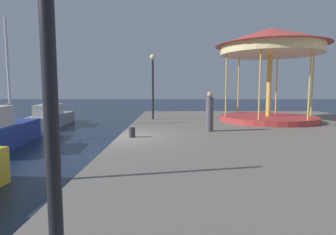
% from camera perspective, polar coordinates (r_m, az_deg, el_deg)
% --- Properties ---
extents(ground_plane, '(120.00, 120.00, 0.00)m').
position_cam_1_polar(ground_plane, '(11.45, -10.14, -7.78)').
color(ground_plane, '#162338').
extents(quay_dock, '(14.55, 24.89, 0.80)m').
position_cam_1_polar(quay_dock, '(12.33, 25.45, -5.39)').
color(quay_dock, slate).
rests_on(quay_dock, ground).
extents(sailboat_grey, '(2.39, 6.34, 6.13)m').
position_cam_1_polar(sailboat_grey, '(21.79, -23.02, -0.00)').
color(sailboat_grey, gray).
rests_on(sailboat_grey, ground).
extents(carousel, '(6.31, 6.31, 5.35)m').
position_cam_1_polar(carousel, '(17.33, 20.42, 12.53)').
color(carousel, '#B23333').
rests_on(carousel, quay_dock).
extents(lamp_post_mid_promenade, '(0.36, 0.36, 4.00)m').
position_cam_1_polar(lamp_post_mid_promenade, '(17.21, -3.16, 8.83)').
color(lamp_post_mid_promenade, black).
rests_on(lamp_post_mid_promenade, quay_dock).
extents(bollard_south, '(0.24, 0.24, 0.40)m').
position_cam_1_polar(bollard_south, '(10.95, -7.43, -3.03)').
color(bollard_south, '#2D2D33').
rests_on(bollard_south, quay_dock).
extents(person_mid_promenade, '(0.34, 0.34, 1.77)m').
position_cam_1_polar(person_mid_promenade, '(12.46, 8.59, 0.95)').
color(person_mid_promenade, '#514C56').
rests_on(person_mid_promenade, quay_dock).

